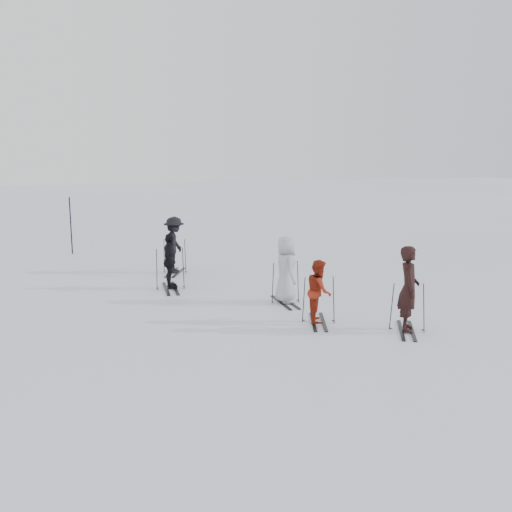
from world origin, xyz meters
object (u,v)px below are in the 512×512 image
Objects in this scene: skier_near_dark at (409,290)px; piste_marker at (71,226)px; skier_uphill_far at (174,245)px; skier_uphill_left at (170,262)px; skier_red at (319,292)px; skier_grey at (286,270)px.

piste_marker is at bearing 56.98° from skier_near_dark.
skier_uphill_far is 5.95m from piste_marker.
skier_near_dark is 8.92m from skier_uphill_far.
piste_marker is at bearing 58.42° from skier_uphill_far.
piste_marker is (-6.97, 13.11, 0.17)m from skier_near_dark.
skier_uphill_left is at bearing -70.23° from piste_marker.
skier_uphill_far is at bearing -57.51° from piste_marker.
piste_marker is (-5.34, 11.82, 0.39)m from skier_red.
skier_red is at bearing -175.50° from skier_grey.
skier_uphill_far is at bearing 54.00° from skier_near_dark.
skier_uphill_far is at bearing -9.28° from skier_uphill_left.
skier_uphill_left is 2.33m from skier_uphill_far.
piste_marker is at bearing 45.00° from skier_red.
skier_grey is 0.79× the size of piste_marker.
skier_grey is at bearing -129.03° from skier_uphill_left.
piste_marker is at bearing 30.69° from skier_grey.
skier_near_dark is at bearing -129.03° from skier_uphill_far.
skier_grey reaches higher than skier_red.
skier_uphill_left is at bearing 48.31° from skier_grey.
skier_red is 12.98m from piste_marker.
skier_near_dark is 0.85× the size of piste_marker.
piste_marker reaches higher than skier_red.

